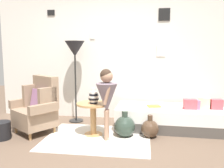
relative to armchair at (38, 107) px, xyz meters
The scene contains 17 objects.
ground_plane 1.46m from the armchair, 36.66° to the right, with size 12.00×12.00×0.00m, color brown.
gallery_wall 1.80m from the armchair, 45.02° to the left, with size 4.80×0.12×2.60m.
rug 1.17m from the armchair, ahead, with size 1.67×1.29×0.01m, color silver.
armchair is the anchor object (origin of this frame).
daybed 2.33m from the armchair, 12.37° to the left, with size 1.93×0.87×0.40m.
pillow_head 3.07m from the armchair, ahead, with size 0.19×0.12×0.17m, color #D64C56.
pillow_mid 2.88m from the armchair, ahead, with size 0.18×0.12×0.19m, color beige.
pillow_back 2.67m from the armchair, ahead, with size 0.22×0.12×0.15m, color gray.
pillow_extra 2.62m from the armchair, ahead, with size 0.21×0.12×0.17m, color #D64C56.
side_table 0.97m from the armchair, ahead, with size 0.55×0.55×0.55m.
vase_striped 1.02m from the armchair, ahead, with size 0.17×0.17×0.26m.
floor_lamp 1.26m from the armchair, 57.58° to the left, with size 0.38×0.38×1.59m.
person_child 1.27m from the armchair, ahead, with size 0.34×0.34×1.12m.
book_on_daybed 2.03m from the armchair, 13.62° to the left, with size 0.22×0.16×0.03m, color gold.
demijohn_near 1.52m from the armchair, ahead, with size 0.34×0.34×0.43m.
demijohn_far 1.92m from the armchair, ahead, with size 0.29×0.29×0.37m.
magazine_basket 0.66m from the armchair, 137.63° to the right, with size 0.28×0.28×0.28m, color black.
Camera 1 is at (0.70, -2.90, 1.38)m, focal length 37.89 mm.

